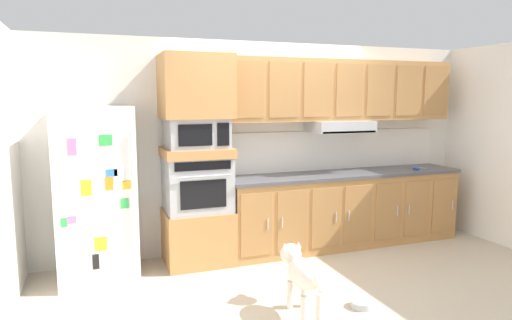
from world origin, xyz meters
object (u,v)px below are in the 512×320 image
at_px(built_in_oven, 197,184).
at_px(refrigerator, 96,194).
at_px(dog_food_bowl, 362,304).
at_px(dog, 301,271).
at_px(microwave, 196,133).
at_px(screwdriver, 417,168).

bearing_deg(built_in_oven, refrigerator, -176.33).
xyz_separation_m(refrigerator, dog_food_bowl, (2.16, -1.52, -0.85)).
bearing_deg(refrigerator, dog, -41.16).
height_order(built_in_oven, dog, built_in_oven).
bearing_deg(refrigerator, built_in_oven, 3.67).
bearing_deg(microwave, screwdriver, -2.37).
xyz_separation_m(built_in_oven, screwdriver, (2.86, -0.12, 0.03)).
bearing_deg(dog_food_bowl, dog, 168.67).
distance_m(refrigerator, built_in_oven, 1.06).
distance_m(dog, dog_food_bowl, 0.65).
xyz_separation_m(screwdriver, dog, (-2.30, -1.36, -0.57)).
distance_m(screwdriver, dog, 2.74).
relative_size(dog, dog_food_bowl, 4.06).
bearing_deg(dog, dog_food_bowl, -98.02).
xyz_separation_m(built_in_oven, dog, (0.56, -1.48, -0.53)).
distance_m(built_in_oven, dog_food_bowl, 2.12).
bearing_deg(dog, built_in_oven, 24.01).
bearing_deg(dog_food_bowl, refrigerator, 144.86).
bearing_deg(dog_food_bowl, screwdriver, 39.93).
xyz_separation_m(microwave, dog, (0.56, -1.48, -1.09)).
height_order(dog, dog_food_bowl, dog).
distance_m(screwdriver, dog_food_bowl, 2.46).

